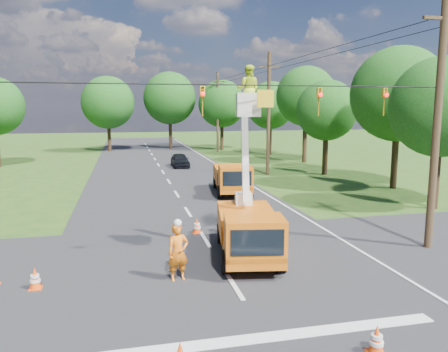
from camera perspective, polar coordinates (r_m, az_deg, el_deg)
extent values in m
plane|color=#254C17|center=(33.15, -7.22, -0.79)|extent=(140.00, 140.00, 0.00)
cube|color=black|center=(33.15, -7.22, -0.79)|extent=(12.00, 100.00, 0.06)
cube|color=black|center=(15.88, -0.49, -11.51)|extent=(56.00, 10.00, 0.07)
cube|color=silver|center=(11.31, 5.58, -20.45)|extent=(9.00, 0.45, 0.02)
cube|color=silver|center=(34.15, 2.17, -0.44)|extent=(0.12, 90.00, 0.02)
cube|color=orange|center=(16.54, 3.12, -8.34)|extent=(2.83, 5.58, 0.40)
cube|color=orange|center=(14.52, 3.98, -7.95)|extent=(2.18, 1.82, 1.33)
cube|color=black|center=(13.79, 4.37, -8.68)|extent=(1.67, 0.34, 0.84)
cube|color=orange|center=(17.06, 2.87, -5.84)|extent=(2.61, 3.59, 0.89)
cylinder|color=black|center=(14.94, 0.21, -11.17)|extent=(0.42, 0.85, 0.82)
cylinder|color=black|center=(15.16, 7.40, -10.95)|extent=(0.42, 0.85, 0.82)
cylinder|color=black|center=(18.14, -0.43, -7.52)|extent=(0.42, 0.85, 0.82)
cylinder|color=black|center=(18.33, 5.46, -7.39)|extent=(0.42, 0.85, 0.82)
cube|color=silver|center=(17.86, 2.56, -2.97)|extent=(0.77, 0.77, 0.49)
cube|color=silver|center=(17.07, 2.77, 3.12)|extent=(0.45, 1.21, 3.85)
cube|color=silver|center=(16.06, 3.17, 9.26)|extent=(0.97, 0.97, 0.84)
imported|color=#C6E526|center=(16.07, 3.18, 11.23)|extent=(1.04, 0.94, 1.73)
cube|color=orange|center=(28.55, 1.04, -0.95)|extent=(2.68, 5.65, 0.41)
cube|color=orange|center=(26.53, 1.52, -0.17)|extent=(2.18, 1.79, 1.36)
cube|color=black|center=(25.77, 1.73, -0.33)|extent=(1.71, 0.28, 0.86)
cube|color=orange|center=(29.17, 0.89, 0.39)|extent=(2.55, 3.60, 0.91)
cylinder|color=black|center=(26.82, -0.56, -2.11)|extent=(0.40, 0.86, 0.83)
cylinder|color=black|center=(27.05, 3.46, -2.03)|extent=(0.40, 0.86, 0.83)
cylinder|color=black|center=(30.20, -1.12, -0.87)|extent=(0.40, 0.86, 0.83)
cylinder|color=black|center=(30.40, 2.46, -0.81)|extent=(0.40, 0.86, 0.83)
imported|color=orange|center=(14.27, -6.01, -9.90)|extent=(0.76, 0.57, 1.90)
imported|color=black|center=(41.45, -5.78, 2.08)|extent=(1.55, 3.83, 1.30)
cone|color=#F94B0D|center=(11.05, 19.32, -19.46)|extent=(0.36, 0.36, 0.70)
cylinder|color=white|center=(11.02, 19.34, -19.19)|extent=(0.26, 0.26, 0.09)
cylinder|color=white|center=(11.09, 19.30, -19.87)|extent=(0.31, 0.31, 0.09)
cone|color=#F94B0D|center=(20.25, 1.11, -5.86)|extent=(0.36, 0.36, 0.70)
cube|color=#F94B0D|center=(20.34, 1.10, -6.78)|extent=(0.38, 0.38, 0.04)
cylinder|color=white|center=(20.23, 1.11, -5.69)|extent=(0.26, 0.26, 0.09)
cylinder|color=white|center=(20.27, 1.11, -6.10)|extent=(0.31, 0.31, 0.09)
cone|color=#F94B0D|center=(24.52, 2.68, -3.25)|extent=(0.36, 0.36, 0.70)
cube|color=#F94B0D|center=(24.60, 2.67, -4.02)|extent=(0.38, 0.38, 0.04)
cylinder|color=white|center=(24.51, 2.68, -3.11)|extent=(0.26, 0.26, 0.09)
cylinder|color=white|center=(24.54, 2.68, -3.45)|extent=(0.31, 0.31, 0.09)
cone|color=#F94B0D|center=(14.90, -23.46, -12.11)|extent=(0.36, 0.36, 0.70)
cube|color=#F94B0D|center=(15.02, -23.38, -13.33)|extent=(0.38, 0.38, 0.04)
cylinder|color=white|center=(14.88, -23.47, -11.90)|extent=(0.26, 0.26, 0.09)
cylinder|color=white|center=(14.93, -23.44, -12.44)|extent=(0.31, 0.31, 0.09)
cone|color=#F94B0D|center=(30.65, 0.75, -0.79)|extent=(0.36, 0.36, 0.70)
cube|color=#F94B0D|center=(30.70, 0.75, -1.42)|extent=(0.38, 0.38, 0.04)
cylinder|color=white|center=(30.64, 0.75, -0.68)|extent=(0.26, 0.26, 0.09)
cylinder|color=white|center=(30.66, 0.75, -0.96)|extent=(0.31, 0.31, 0.09)
cone|color=#F94B0D|center=(19.48, -3.54, -6.47)|extent=(0.36, 0.36, 0.70)
cube|color=#F94B0D|center=(19.57, -3.53, -7.43)|extent=(0.38, 0.38, 0.04)
cylinder|color=white|center=(19.46, -3.54, -6.30)|extent=(0.26, 0.26, 0.09)
cylinder|color=white|center=(19.50, -3.54, -6.72)|extent=(0.31, 0.31, 0.09)
cylinder|color=#4C3823|center=(18.67, 26.06, 6.36)|extent=(0.30, 0.30, 10.00)
cube|color=#4C3823|center=(18.94, 26.88, 17.90)|extent=(1.80, 0.12, 0.12)
cylinder|color=#4C3823|center=(36.46, 5.84, 8.01)|extent=(0.30, 0.30, 10.00)
cube|color=#4C3823|center=(36.61, 5.93, 13.97)|extent=(1.80, 0.12, 0.12)
cylinder|color=#4C3823|center=(55.78, -0.84, 8.35)|extent=(0.30, 0.30, 10.00)
cube|color=#4C3823|center=(55.87, -0.85, 12.25)|extent=(1.80, 0.12, 0.12)
cylinder|color=black|center=(14.80, -2.46, 11.85)|extent=(18.00, 0.04, 0.04)
cube|color=gold|center=(15.31, 5.43, 10.03)|extent=(0.60, 0.05, 0.60)
imported|color=gold|center=(14.76, -2.83, 9.72)|extent=(0.16, 0.20, 1.00)
sphere|color=#FF0C0C|center=(14.65, -2.75, 10.70)|extent=(0.14, 0.14, 0.14)
imported|color=gold|center=(16.05, 12.31, 9.46)|extent=(0.16, 0.20, 1.00)
sphere|color=#FF0C0C|center=(15.94, 12.53, 10.36)|extent=(0.14, 0.14, 0.14)
imported|color=gold|center=(17.31, 20.22, 9.07)|extent=(0.16, 0.20, 1.00)
sphere|color=#FF0C0C|center=(17.21, 20.49, 9.89)|extent=(0.14, 0.14, 0.14)
cylinder|color=#382616|center=(26.70, 25.94, 0.34)|extent=(0.44, 0.44, 3.96)
sphere|color=#134111|center=(26.47, 26.47, 8.07)|extent=(5.40, 5.40, 5.40)
cylinder|color=#382616|center=(32.34, 21.42, 2.52)|extent=(0.44, 0.44, 4.58)
sphere|color=#134111|center=(32.19, 21.84, 9.89)|extent=(6.40, 6.40, 6.40)
cylinder|color=#382616|center=(37.51, 13.08, 3.09)|extent=(0.44, 0.44, 3.78)
sphere|color=#134111|center=(37.33, 13.27, 8.35)|extent=(5.00, 5.00, 5.00)
cylinder|color=#382616|center=(45.38, 10.50, 4.76)|extent=(0.44, 0.44, 4.75)
sphere|color=#134111|center=(45.28, 10.66, 10.21)|extent=(6.00, 6.00, 6.00)
cylinder|color=#382616|center=(52.48, 6.01, 5.06)|extent=(0.44, 0.44, 4.14)
sphere|color=#134111|center=(52.37, 6.08, 9.17)|extent=(5.60, 5.60, 5.60)
cylinder|color=#382616|center=(57.66, -14.77, 5.29)|extent=(0.44, 0.44, 4.40)
sphere|color=#134111|center=(57.56, -14.93, 9.26)|extent=(6.60, 6.60, 6.60)
cylinder|color=#382616|center=(59.93, -7.02, 5.85)|extent=(0.44, 0.44, 4.84)
sphere|color=#134111|center=(59.87, -7.10, 10.06)|extent=(7.00, 7.00, 7.00)
cylinder|color=#382616|center=(58.04, -0.28, 5.56)|extent=(0.44, 0.44, 4.31)
sphere|color=#134111|center=(57.94, -0.28, 9.43)|extent=(6.20, 6.20, 6.20)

